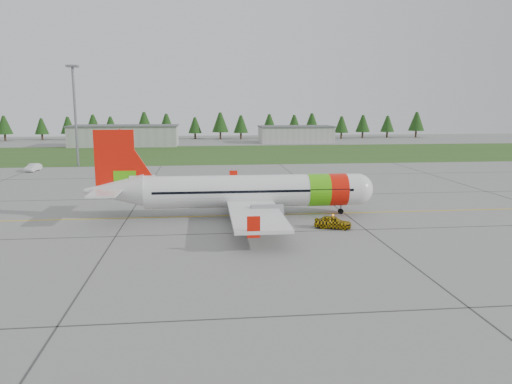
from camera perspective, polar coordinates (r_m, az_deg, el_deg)
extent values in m
plane|color=gray|center=(50.02, 1.49, -4.63)|extent=(320.00, 320.00, 0.00)
cylinder|color=white|center=(56.77, -0.33, 0.12)|extent=(24.35, 3.82, 3.65)
sphere|color=white|center=(59.17, 11.48, 0.32)|extent=(3.65, 3.65, 3.65)
cone|color=white|center=(57.35, -15.87, 0.17)|extent=(6.57, 3.69, 3.65)
cube|color=black|center=(59.20, 11.75, 0.64)|extent=(1.51, 2.44, 0.52)
cylinder|color=#4FBF0E|center=(57.96, 7.06, 0.25)|extent=(2.46, 3.74, 3.73)
cylinder|color=red|center=(58.50, 9.20, 0.29)|extent=(2.08, 3.74, 3.73)
cube|color=white|center=(56.91, -0.80, -0.91)|extent=(5.35, 29.97, 0.34)
cube|color=red|center=(71.40, -2.60, 1.72)|extent=(1.12, 0.18, 1.87)
cube|color=red|center=(42.25, -0.28, -4.03)|extent=(1.12, 0.18, 1.87)
cylinder|color=gray|center=(62.17, 0.07, -0.46)|extent=(3.38, 1.99, 1.96)
cylinder|color=gray|center=(52.15, 1.24, -2.49)|extent=(3.38, 1.99, 1.96)
cube|color=red|center=(56.89, -15.83, 3.29)|extent=(4.31, 0.37, 7.11)
cube|color=#4FBF0E|center=(56.98, -14.72, 1.26)|extent=(2.43, 0.41, 2.25)
cube|color=white|center=(57.40, -16.34, 0.39)|extent=(3.07, 10.78, 0.21)
cylinder|color=slate|center=(59.06, 9.67, -1.85)|extent=(0.17, 0.17, 1.31)
cylinder|color=black|center=(59.12, 9.66, -2.17)|extent=(0.64, 0.27, 0.64)
cylinder|color=slate|center=(59.59, -1.91, -1.38)|extent=(0.21, 0.21, 1.78)
cylinder|color=black|center=(59.65, -2.27, -1.76)|extent=(0.98, 0.43, 0.97)
cylinder|color=slate|center=(54.48, -1.53, -2.46)|extent=(0.21, 0.21, 1.78)
cylinder|color=black|center=(54.54, -1.92, -2.88)|extent=(0.98, 0.43, 0.97)
imported|color=yellow|center=(51.82, 8.83, -2.07)|extent=(1.74, 1.88, 3.80)
imported|color=silver|center=(104.61, -24.18, 3.40)|extent=(1.74, 1.67, 4.46)
cube|color=#30561E|center=(130.74, -3.34, 4.42)|extent=(320.00, 50.00, 0.03)
cube|color=gold|center=(57.74, 0.43, -2.63)|extent=(120.00, 0.25, 0.02)
cube|color=#A8A8A3|center=(159.99, -14.74, 6.19)|extent=(32.00, 14.00, 6.00)
cube|color=#A8A8A3|center=(169.23, 4.55, 6.54)|extent=(24.00, 12.00, 5.20)
cylinder|color=slate|center=(109.01, -19.94, 8.00)|extent=(0.50, 0.50, 20.00)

